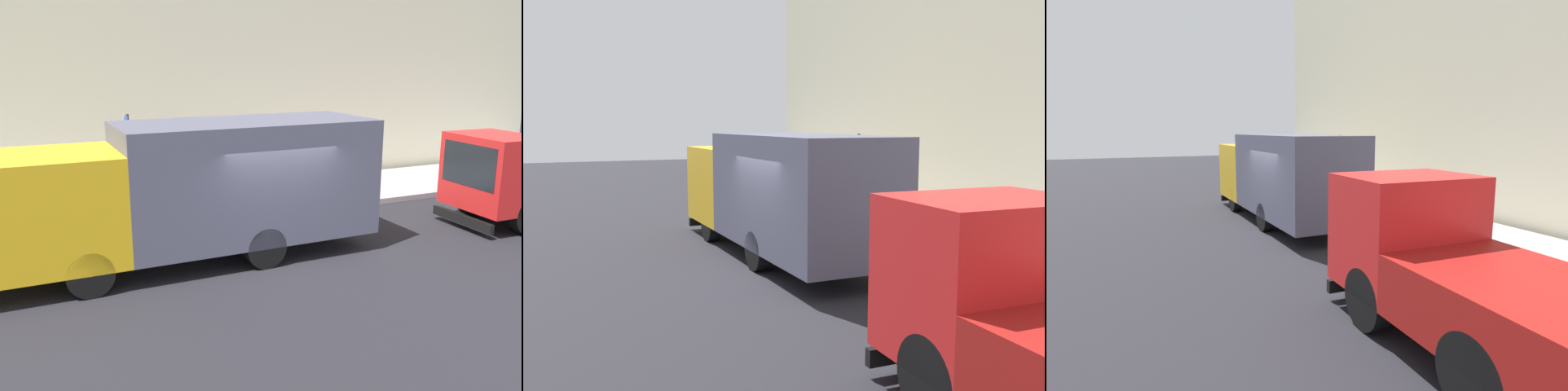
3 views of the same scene
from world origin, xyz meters
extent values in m
plane|color=#232228|center=(0.00, 0.00, 0.00)|extent=(80.00, 80.00, 0.00)
cube|color=#AB9E9F|center=(4.84, 0.00, 0.08)|extent=(3.68, 30.00, 0.16)
cube|color=beige|center=(7.18, 0.00, 6.04)|extent=(0.50, 30.00, 12.08)
cube|color=yellow|center=(0.75, 4.40, 1.50)|extent=(2.35, 2.62, 2.11)
cube|color=black|center=(0.74, 5.69, 1.75)|extent=(1.96, 0.07, 1.18)
cube|color=#545469|center=(0.77, 0.34, 1.71)|extent=(2.37, 5.55, 2.54)
cube|color=black|center=(0.74, 5.77, 0.24)|extent=(2.24, 0.13, 0.24)
cylinder|color=black|center=(-0.27, 3.88, 0.44)|extent=(0.31, 0.88, 0.88)
cylinder|color=black|center=(1.77, 3.89, 0.44)|extent=(0.31, 0.88, 0.88)
cylinder|color=black|center=(-0.24, 0.33, 0.44)|extent=(0.31, 0.88, 0.88)
cylinder|color=black|center=(1.79, 0.34, 0.44)|extent=(0.31, 0.88, 0.88)
cube|color=red|center=(0.07, -6.27, 1.45)|extent=(2.20, 1.73, 1.90)
cube|color=black|center=(0.09, -5.45, 1.68)|extent=(1.81, 0.11, 1.06)
cube|color=#A21815|center=(-0.01, -8.88, 0.95)|extent=(2.25, 3.61, 0.89)
cube|color=black|center=(0.09, -5.37, 0.28)|extent=(2.07, 0.18, 0.24)
cylinder|color=black|center=(-0.87, -6.57, 0.50)|extent=(0.33, 1.01, 1.00)
cylinder|color=black|center=(0.98, -6.63, 0.50)|extent=(0.33, 1.01, 1.00)
cylinder|color=black|center=(-0.93, -8.85, 0.50)|extent=(0.33, 1.01, 1.00)
cylinder|color=#4E3B4E|center=(4.42, 1.57, 0.58)|extent=(0.36, 0.36, 0.83)
cylinder|color=#4F8746|center=(4.42, 1.57, 1.29)|extent=(0.48, 0.48, 0.59)
sphere|color=brown|center=(4.42, 1.57, 1.69)|extent=(0.21, 0.21, 0.21)
cylinder|color=#472E50|center=(3.90, 3.88, 0.56)|extent=(0.37, 0.37, 0.79)
cylinder|color=tan|center=(3.90, 3.88, 1.24)|extent=(0.49, 0.49, 0.58)
sphere|color=#8D7053|center=(3.90, 3.88, 1.63)|extent=(0.21, 0.21, 0.21)
cylinder|color=black|center=(3.52, 5.55, 0.57)|extent=(0.32, 0.32, 0.81)
cylinder|color=#487C44|center=(3.52, 5.55, 1.29)|extent=(0.42, 0.42, 0.64)
sphere|color=brown|center=(3.52, 5.55, 1.72)|extent=(0.22, 0.22, 0.22)
cone|color=orange|center=(3.61, 4.94, 0.48)|extent=(0.45, 0.45, 0.64)
cylinder|color=#4C5156|center=(3.50, 2.33, 1.56)|extent=(0.08, 0.08, 2.80)
cube|color=blue|center=(3.50, 2.35, 2.71)|extent=(0.44, 0.03, 0.36)
camera|label=1|loc=(-10.23, 4.89, 4.32)|focal=38.18mm
camera|label=2|loc=(-4.75, -11.38, 3.25)|focal=39.99mm
camera|label=3|loc=(-4.34, -11.89, 3.14)|focal=28.80mm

